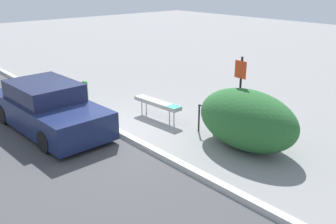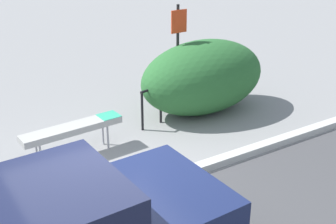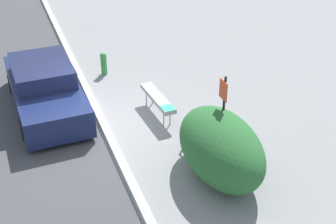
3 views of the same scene
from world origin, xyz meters
name	(u,v)px [view 2 (image 2 of 3)]	position (x,y,z in m)	size (l,w,h in m)	color
ground_plane	(108,202)	(0.00, 0.00, 0.00)	(60.00, 60.00, 0.00)	gray
curb	(108,199)	(0.00, 0.00, 0.07)	(60.00, 0.20, 0.13)	#B7B7B2
bench	(73,129)	(0.12, 1.61, 0.53)	(1.83, 0.45, 0.60)	#99999E
bike_rack	(152,103)	(1.90, 1.94, 0.50)	(0.55, 0.17, 0.83)	black
sign_post	(178,50)	(2.74, 2.28, 1.38)	(0.36, 0.08, 2.30)	black
shrub_hedge	(203,77)	(3.22, 2.03, 0.78)	(2.87, 1.66, 1.55)	#28602D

